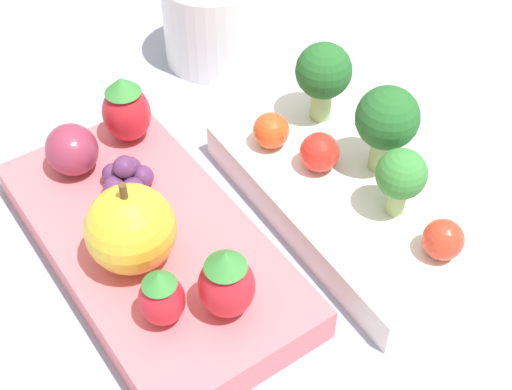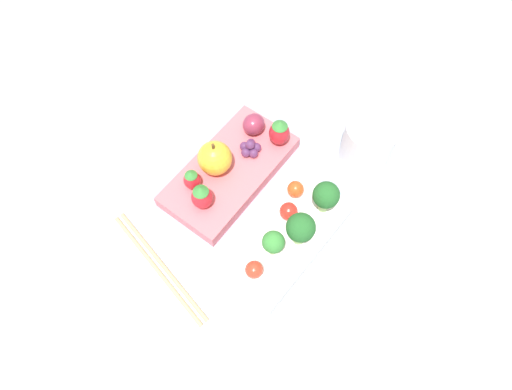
# 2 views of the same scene
# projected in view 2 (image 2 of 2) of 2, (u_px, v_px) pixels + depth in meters

# --- Properties ---
(ground_plane) EXTENTS (4.00, 4.00, 0.00)m
(ground_plane) POSITION_uv_depth(u_px,v_px,m) (256.00, 207.00, 0.69)
(ground_plane) COLOR #939EB2
(bento_box_savoury) EXTENTS (0.20, 0.12, 0.02)m
(bento_box_savoury) POSITION_uv_depth(u_px,v_px,m) (284.00, 235.00, 0.66)
(bento_box_savoury) COLOR white
(bento_box_savoury) RESTS_ON ground_plane
(bento_box_fruit) EXTENTS (0.23, 0.13, 0.02)m
(bento_box_fruit) POSITION_uv_depth(u_px,v_px,m) (230.00, 171.00, 0.71)
(bento_box_fruit) COLOR #DB6670
(bento_box_fruit) RESTS_ON ground_plane
(broccoli_floret_0) EXTENTS (0.03, 0.03, 0.05)m
(broccoli_floret_0) POSITION_uv_depth(u_px,v_px,m) (273.00, 242.00, 0.61)
(broccoli_floret_0) COLOR #93B770
(broccoli_floret_0) RESTS_ON bento_box_savoury
(broccoli_floret_1) EXTENTS (0.04, 0.04, 0.06)m
(broccoli_floret_1) POSITION_uv_depth(u_px,v_px,m) (301.00, 228.00, 0.61)
(broccoli_floret_1) COLOR #93B770
(broccoli_floret_1) RESTS_ON bento_box_savoury
(broccoli_floret_2) EXTENTS (0.04, 0.04, 0.06)m
(broccoli_floret_2) POSITION_uv_depth(u_px,v_px,m) (326.00, 196.00, 0.63)
(broccoli_floret_2) COLOR #93B770
(broccoli_floret_2) RESTS_ON bento_box_savoury
(cherry_tomato_0) EXTENTS (0.03, 0.03, 0.03)m
(cherry_tomato_0) POSITION_uv_depth(u_px,v_px,m) (289.00, 211.00, 0.65)
(cherry_tomato_0) COLOR red
(cherry_tomato_0) RESTS_ON bento_box_savoury
(cherry_tomato_1) EXTENTS (0.02, 0.02, 0.02)m
(cherry_tomato_1) POSITION_uv_depth(u_px,v_px,m) (254.00, 270.00, 0.61)
(cherry_tomato_1) COLOR red
(cherry_tomato_1) RESTS_ON bento_box_savoury
(cherry_tomato_2) EXTENTS (0.02, 0.02, 0.02)m
(cherry_tomato_2) POSITION_uv_depth(u_px,v_px,m) (296.00, 189.00, 0.67)
(cherry_tomato_2) COLOR #DB4C1E
(cherry_tomato_2) RESTS_ON bento_box_savoury
(apple) EXTENTS (0.05, 0.05, 0.06)m
(apple) POSITION_uv_depth(u_px,v_px,m) (213.00, 159.00, 0.68)
(apple) COLOR gold
(apple) RESTS_ON bento_box_fruit
(strawberry_0) EXTENTS (0.03, 0.03, 0.04)m
(strawberry_0) POSITION_uv_depth(u_px,v_px,m) (192.00, 179.00, 0.67)
(strawberry_0) COLOR red
(strawberry_0) RESTS_ON bento_box_fruit
(strawberry_1) EXTENTS (0.03, 0.03, 0.05)m
(strawberry_1) POSITION_uv_depth(u_px,v_px,m) (279.00, 132.00, 0.70)
(strawberry_1) COLOR red
(strawberry_1) RESTS_ON bento_box_fruit
(strawberry_2) EXTENTS (0.03, 0.03, 0.05)m
(strawberry_2) POSITION_uv_depth(u_px,v_px,m) (202.00, 196.00, 0.65)
(strawberry_2) COLOR red
(strawberry_2) RESTS_ON bento_box_fruit
(plum) EXTENTS (0.04, 0.03, 0.03)m
(plum) POSITION_uv_depth(u_px,v_px,m) (254.00, 124.00, 0.72)
(plum) COLOR #892D47
(plum) RESTS_ON bento_box_fruit
(grape_cluster) EXTENTS (0.03, 0.03, 0.03)m
(grape_cluster) POSITION_uv_depth(u_px,v_px,m) (250.00, 148.00, 0.71)
(grape_cluster) COLOR #562D5B
(grape_cluster) RESTS_ON bento_box_fruit
(drinking_cup) EXTENTS (0.08, 0.08, 0.07)m
(drinking_cup) POSITION_uv_depth(u_px,v_px,m) (368.00, 142.00, 0.71)
(drinking_cup) COLOR white
(drinking_cup) RESTS_ON ground_plane
(chopsticks_pair) EXTENTS (0.04, 0.21, 0.01)m
(chopsticks_pair) POSITION_uv_depth(u_px,v_px,m) (159.00, 266.00, 0.65)
(chopsticks_pair) COLOR tan
(chopsticks_pair) RESTS_ON ground_plane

